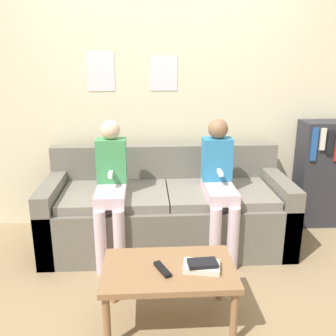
{
  "coord_description": "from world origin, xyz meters",
  "views": [
    {
      "loc": [
        -0.17,
        -2.51,
        1.61
      ],
      "look_at": [
        0.0,
        0.39,
        0.74
      ],
      "focal_mm": 40.0,
      "sensor_mm": 36.0,
      "label": 1
    }
  ],
  "objects_px": {
    "couch": "(167,212)",
    "coffee_table": "(169,274)",
    "person_right": "(219,181)",
    "bookshelf": "(319,174)",
    "tv_remote": "(162,269)",
    "person_left": "(111,184)"
  },
  "relations": [
    {
      "from": "person_right",
      "to": "bookshelf",
      "type": "relative_size",
      "value": 1.1
    },
    {
      "from": "coffee_table",
      "to": "person_right",
      "type": "bearing_deg",
      "value": 61.45
    },
    {
      "from": "couch",
      "to": "tv_remote",
      "type": "distance_m",
      "value": 1.09
    },
    {
      "from": "bookshelf",
      "to": "person_left",
      "type": "bearing_deg",
      "value": -165.12
    },
    {
      "from": "person_left",
      "to": "person_right",
      "type": "height_order",
      "value": "person_right"
    },
    {
      "from": "couch",
      "to": "person_left",
      "type": "bearing_deg",
      "value": -156.78
    },
    {
      "from": "couch",
      "to": "person_left",
      "type": "xyz_separation_m",
      "value": [
        -0.46,
        -0.2,
        0.33
      ]
    },
    {
      "from": "person_left",
      "to": "tv_remote",
      "type": "relative_size",
      "value": 6.52
    },
    {
      "from": "person_right",
      "to": "bookshelf",
      "type": "height_order",
      "value": "person_right"
    },
    {
      "from": "person_right",
      "to": "tv_remote",
      "type": "xyz_separation_m",
      "value": [
        -0.5,
        -0.88,
        -0.24
      ]
    },
    {
      "from": "coffee_table",
      "to": "tv_remote",
      "type": "height_order",
      "value": "tv_remote"
    },
    {
      "from": "couch",
      "to": "person_left",
      "type": "relative_size",
      "value": 1.85
    },
    {
      "from": "person_left",
      "to": "person_right",
      "type": "xyz_separation_m",
      "value": [
        0.87,
        0.0,
        0.0
      ]
    },
    {
      "from": "person_left",
      "to": "coffee_table",
      "type": "bearing_deg",
      "value": -64.21
    },
    {
      "from": "couch",
      "to": "person_right",
      "type": "xyz_separation_m",
      "value": [
        0.41,
        -0.2,
        0.34
      ]
    },
    {
      "from": "couch",
      "to": "coffee_table",
      "type": "relative_size",
      "value": 2.58
    },
    {
      "from": "person_left",
      "to": "tv_remote",
      "type": "height_order",
      "value": "person_left"
    },
    {
      "from": "coffee_table",
      "to": "person_right",
      "type": "height_order",
      "value": "person_right"
    },
    {
      "from": "coffee_table",
      "to": "person_right",
      "type": "relative_size",
      "value": 0.72
    },
    {
      "from": "bookshelf",
      "to": "coffee_table",
      "type": "bearing_deg",
      "value": -138.45
    },
    {
      "from": "coffee_table",
      "to": "bookshelf",
      "type": "height_order",
      "value": "bookshelf"
    },
    {
      "from": "couch",
      "to": "coffee_table",
      "type": "bearing_deg",
      "value": -92.72
    }
  ]
}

